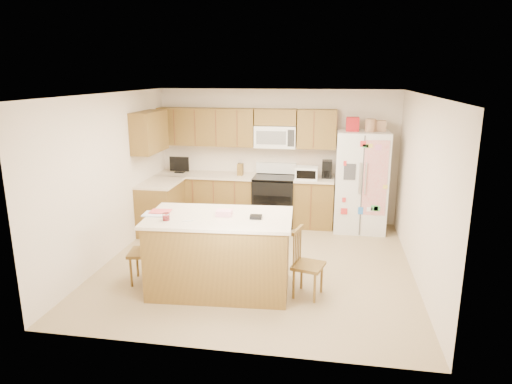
% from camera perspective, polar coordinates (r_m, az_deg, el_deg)
% --- Properties ---
extents(ground, '(4.50, 4.50, 0.00)m').
position_cam_1_polar(ground, '(6.94, 0.16, -8.97)').
color(ground, '#927E5B').
rests_on(ground, ground).
extents(room_shell, '(4.60, 4.60, 2.52)m').
position_cam_1_polar(room_shell, '(6.50, 0.17, 2.76)').
color(room_shell, beige).
rests_on(room_shell, ground).
extents(cabinetry, '(3.36, 1.56, 2.15)m').
position_cam_1_polar(cabinetry, '(8.52, -4.37, 1.95)').
color(cabinetry, olive).
rests_on(cabinetry, ground).
extents(stove, '(0.76, 0.65, 1.13)m').
position_cam_1_polar(stove, '(8.59, 2.29, -0.95)').
color(stove, black).
rests_on(stove, ground).
extents(refrigerator, '(0.90, 0.79, 2.04)m').
position_cam_1_polar(refrigerator, '(8.37, 12.99, 1.43)').
color(refrigerator, white).
rests_on(refrigerator, ground).
extents(island, '(1.95, 1.19, 1.10)m').
position_cam_1_polar(island, '(6.01, -4.51, -7.57)').
color(island, olive).
rests_on(island, ground).
extents(windsor_chair_left, '(0.43, 0.45, 0.92)m').
position_cam_1_polar(windsor_chair_left, '(6.40, -13.67, -7.28)').
color(windsor_chair_left, olive).
rests_on(windsor_chair_left, ground).
extents(windsor_chair_back, '(0.50, 0.49, 0.92)m').
position_cam_1_polar(windsor_chair_back, '(6.68, -2.18, -5.93)').
color(windsor_chair_back, olive).
rests_on(windsor_chair_back, ground).
extents(windsor_chair_right, '(0.45, 0.46, 0.89)m').
position_cam_1_polar(windsor_chair_right, '(5.90, 6.34, -9.03)').
color(windsor_chair_right, olive).
rests_on(windsor_chair_right, ground).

